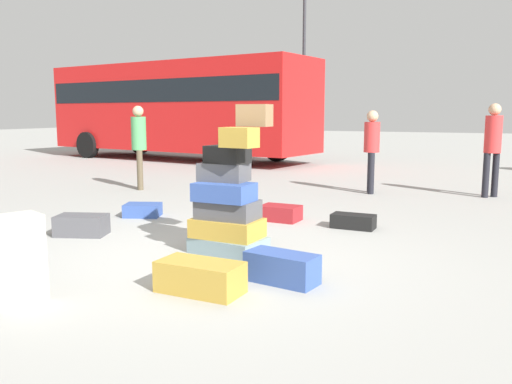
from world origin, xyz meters
TOP-DOWN VIEW (x-y plane):
  - ground_plane at (0.00, 0.00)m, footprint 80.00×80.00m
  - suitcase_tower at (0.11, 0.20)m, footprint 0.86×0.68m
  - suitcase_charcoal_right_side at (-2.01, 0.16)m, footprint 0.71×0.56m
  - suitcase_navy_behind_tower at (-2.07, 1.52)m, footprint 0.63×0.55m
  - suitcase_tan_foreground_near at (0.51, -1.11)m, footprint 0.76×0.40m
  - suitcase_cream_foreground_far at (-0.77, -1.94)m, footprint 0.42×0.48m
  - suitcase_black_upright_blue at (1.06, 2.03)m, footprint 0.58×0.30m
  - suitcase_maroon_left_side at (-0.05, 2.11)m, footprint 0.57×0.41m
  - suitcase_navy_white_trunk at (1.05, -0.56)m, footprint 0.71×0.41m
  - person_bearded_onlooker at (2.68, 5.77)m, footprint 0.30×0.30m
  - person_tourist_with_camera at (-3.89, 3.89)m, footprint 0.30×0.30m
  - person_passerby_in_red at (0.54, 5.34)m, footprint 0.30×0.33m
  - parked_bus at (-7.04, 10.24)m, footprint 9.83×3.93m
  - lamp_post at (-3.99, 14.05)m, footprint 0.36×0.36m

SIDE VIEW (x-z plane):
  - ground_plane at x=0.00m, z-range 0.00..0.00m
  - suitcase_black_upright_blue at x=1.06m, z-range 0.00..0.19m
  - suitcase_navy_behind_tower at x=-2.07m, z-range 0.00..0.19m
  - suitcase_maroon_left_side at x=-0.05m, z-range 0.00..0.22m
  - suitcase_charcoal_right_side at x=-2.01m, z-range 0.00..0.26m
  - suitcase_tan_foreground_near at x=0.51m, z-range 0.00..0.28m
  - suitcase_navy_white_trunk at x=1.05m, z-range 0.00..0.28m
  - suitcase_cream_foreground_far at x=-0.77m, z-range 0.00..0.73m
  - suitcase_tower at x=0.11m, z-range -0.24..1.41m
  - person_passerby_in_red at x=0.54m, z-range 0.16..1.76m
  - person_tourist_with_camera at x=-3.89m, z-range 0.16..1.86m
  - person_bearded_onlooker at x=2.68m, z-range 0.17..1.90m
  - parked_bus at x=-7.04m, z-range 0.26..3.41m
  - lamp_post at x=-3.99m, z-range 0.96..7.56m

